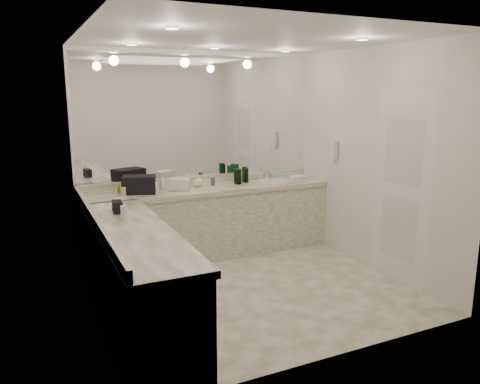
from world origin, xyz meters
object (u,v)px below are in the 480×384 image
sink (274,181)px  black_toiletry_bag (139,184)px  hand_towel (298,177)px  soap_bottle_b (153,184)px  wall_phone (334,150)px  soap_bottle_a (162,182)px  soap_bottle_c (198,181)px  cream_cosmetic_case (180,185)px

sink → black_toiletry_bag: bearing=-179.9°
hand_towel → soap_bottle_b: soap_bottle_b is taller
wall_phone → hand_towel: 0.71m
soap_bottle_a → hand_towel: bearing=-1.5°
sink → soap_bottle_b: size_ratio=2.25×
black_toiletry_bag → soap_bottle_c: bearing=5.3°
cream_cosmetic_case → hand_towel: size_ratio=1.08×
cream_cosmetic_case → black_toiletry_bag: bearing=-158.7°
black_toiletry_bag → sink: bearing=0.1°
soap_bottle_a → soap_bottle_c: 0.46m
hand_towel → soap_bottle_c: 1.48m
soap_bottle_c → black_toiletry_bag: bearing=-174.7°
sink → soap_bottle_c: 1.07m
black_toiletry_bag → cream_cosmetic_case: black_toiletry_bag is taller
cream_cosmetic_case → soap_bottle_c: 0.30m
sink → soap_bottle_c: soap_bottle_c is taller
cream_cosmetic_case → soap_bottle_a: 0.22m
wall_phone → soap_bottle_b: bearing=168.1°
sink → hand_towel: bearing=5.0°
cream_cosmetic_case → soap_bottle_c: size_ratio=1.54×
hand_towel → soap_bottle_b: (-2.08, -0.05, 0.08)m
sink → soap_bottle_a: soap_bottle_a is taller
cream_cosmetic_case → hand_towel: (1.76, 0.07, -0.05)m
sink → cream_cosmetic_case: bearing=-178.6°
hand_towel → soap_bottle_c: (-1.48, 0.03, 0.06)m
cream_cosmetic_case → soap_bottle_b: 0.33m
black_toiletry_bag → hand_towel: 2.25m
sink → soap_bottle_a: 1.53m
sink → black_toiletry_bag: size_ratio=1.14×
sink → soap_bottle_a: (-1.53, 0.09, 0.10)m
hand_towel → soap_bottle_c: soap_bottle_c is taller
black_toiletry_bag → soap_bottle_b: size_ratio=1.98×
soap_bottle_c → hand_towel: bearing=-1.2°
soap_bottle_a → soap_bottle_b: (-0.14, -0.11, 0.00)m
sink → cream_cosmetic_case: size_ratio=1.83×
wall_phone → soap_bottle_a: size_ratio=1.29×
wall_phone → soap_bottle_b: (-2.28, 0.48, -0.35)m
wall_phone → soap_bottle_c: size_ratio=1.54×
sink → wall_phone: (0.61, -0.50, 0.46)m
hand_towel → soap_bottle_b: bearing=-178.5°
cream_cosmetic_case → soap_bottle_c: bearing=44.4°
wall_phone → soap_bottle_c: 1.80m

